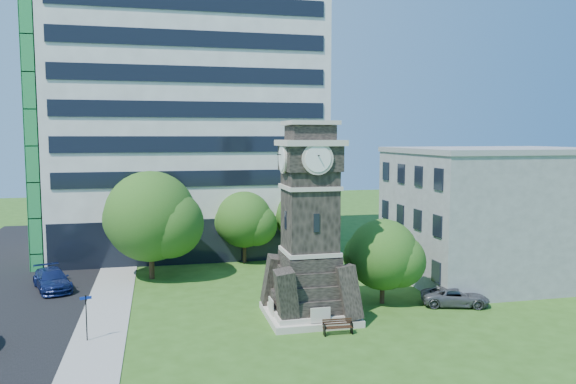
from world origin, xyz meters
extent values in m
plane|color=#2C5117|center=(0.00, 0.00, 0.00)|extent=(160.00, 160.00, 0.00)
cube|color=gray|center=(-9.50, 5.00, 0.03)|extent=(3.00, 70.00, 0.06)
cube|color=beige|center=(3.00, 2.00, 0.20)|extent=(5.40, 5.40, 0.40)
cube|color=beige|center=(3.00, 2.00, 0.55)|extent=(4.80, 4.80, 0.30)
cube|color=black|center=(3.00, 2.00, 7.20)|extent=(3.00, 3.00, 6.40)
cube|color=beige|center=(3.00, 2.00, 4.20)|extent=(3.25, 3.25, 0.25)
cube|color=beige|center=(3.00, 2.00, 8.20)|extent=(3.25, 3.25, 0.25)
cube|color=black|center=(3.00, 0.48, 6.20)|extent=(0.35, 0.08, 1.10)
cube|color=black|center=(3.00, 2.00, 10.00)|extent=(3.30, 3.30, 1.60)
cube|color=beige|center=(3.00, 2.00, 10.90)|extent=(3.70, 3.70, 0.35)
cylinder|color=white|center=(3.00, 0.23, 10.00)|extent=(1.56, 0.06, 1.56)
cylinder|color=white|center=(1.23, 2.00, 10.00)|extent=(0.06, 1.56, 1.56)
cube|color=black|center=(3.00, 2.00, 11.50)|extent=(2.60, 2.60, 0.90)
cube|color=beige|center=(3.00, 2.00, 12.10)|extent=(3.00, 3.00, 0.25)
cube|color=white|center=(-3.00, 26.00, 14.00)|extent=(25.00, 15.00, 28.00)
cube|color=black|center=(-3.00, 18.80, 2.00)|extent=(24.50, 0.80, 4.00)
cube|color=#9B9DA0|center=(20.00, 8.00, 5.00)|extent=(15.00, 12.00, 10.00)
cube|color=#9B9DA0|center=(20.00, 8.00, 10.20)|extent=(15.20, 12.20, 0.40)
imported|color=#111D4D|center=(-13.83, 12.37, 0.77)|extent=(3.76, 5.70, 1.53)
imported|color=#4E4F53|center=(13.13, 2.09, 0.61)|extent=(4.83, 3.25, 1.23)
cube|color=black|center=(2.96, -1.38, 0.34)|extent=(0.06, 0.43, 0.67)
cube|color=black|center=(4.59, -1.38, 0.34)|extent=(0.06, 0.43, 0.67)
cube|color=black|center=(3.78, -1.38, 0.43)|extent=(1.73, 0.46, 0.04)
cube|color=black|center=(3.78, -1.17, 0.70)|extent=(1.73, 0.04, 0.38)
cylinder|color=black|center=(-10.08, 0.75, 1.31)|extent=(0.06, 0.06, 2.62)
cube|color=#0C188E|center=(-10.08, 0.75, 2.46)|extent=(0.63, 0.04, 0.16)
cylinder|color=#332114|center=(-6.69, 14.00, 1.46)|extent=(0.41, 0.41, 2.92)
sphere|color=#285719|center=(-6.69, 14.00, 5.03)|extent=(7.15, 7.15, 7.15)
sphere|color=#285719|center=(-5.26, 13.29, 4.46)|extent=(5.36, 5.36, 5.36)
sphere|color=#285719|center=(-7.94, 14.90, 4.71)|extent=(5.01, 5.01, 5.01)
cylinder|color=#332114|center=(1.34, 18.01, 1.14)|extent=(0.33, 0.33, 2.27)
sphere|color=#34691F|center=(1.34, 18.01, 3.91)|extent=(5.02, 5.02, 5.02)
sphere|color=#34691F|center=(2.35, 17.51, 3.47)|extent=(3.76, 3.76, 3.76)
sphere|color=#34691F|center=(0.47, 18.64, 3.66)|extent=(3.51, 3.51, 3.51)
cylinder|color=#332114|center=(7.10, 18.32, 1.17)|extent=(0.41, 0.41, 2.34)
sphere|color=#25571A|center=(7.10, 18.32, 4.02)|extent=(5.49, 5.49, 5.49)
sphere|color=#25571A|center=(8.20, 17.77, 3.57)|extent=(4.12, 4.12, 4.12)
sphere|color=#25571A|center=(6.14, 19.01, 3.76)|extent=(3.84, 3.84, 3.84)
cylinder|color=#332114|center=(8.59, 3.71, 0.98)|extent=(0.31, 0.31, 1.95)
sphere|color=#32661E|center=(8.59, 3.71, 3.37)|extent=(4.80, 4.80, 4.80)
sphere|color=#32661E|center=(9.55, 3.24, 2.99)|extent=(3.60, 3.60, 3.60)
sphere|color=#32661E|center=(7.75, 4.31, 3.15)|extent=(3.36, 3.36, 3.36)
camera|label=1|loc=(-6.08, -31.02, 11.31)|focal=35.00mm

